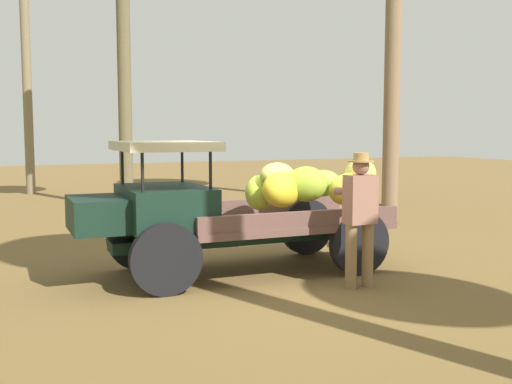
{
  "coord_description": "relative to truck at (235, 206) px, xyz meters",
  "views": [
    {
      "loc": [
        3.39,
        7.85,
        2.05
      ],
      "look_at": [
        -0.22,
        -0.14,
        1.16
      ],
      "focal_mm": 42.84,
      "sensor_mm": 36.0,
      "label": 1
    }
  ],
  "objects": [
    {
      "name": "ground_plane",
      "position": [
        -0.13,
        0.09,
        -0.97
      ],
      "size": [
        60.0,
        60.0,
        0.0
      ],
      "primitive_type": "plane",
      "color": "brown"
    },
    {
      "name": "farmer",
      "position": [
        -1.19,
        1.36,
        0.03
      ],
      "size": [
        0.53,
        0.46,
        1.76
      ],
      "rotation": [
        0.0,
        0.0,
        -1.55
      ],
      "color": "olive",
      "rests_on": "ground"
    },
    {
      "name": "wooden_crate",
      "position": [
        -2.74,
        -0.81,
        -0.73
      ],
      "size": [
        0.65,
        0.68,
        0.48
      ],
      "primitive_type": "cube",
      "rotation": [
        0.0,
        0.0,
        1.08
      ],
      "color": "olive",
      "rests_on": "ground"
    },
    {
      "name": "truck",
      "position": [
        0.0,
        0.0,
        0.0
      ],
      "size": [
        4.52,
        1.82,
        1.9
      ],
      "rotation": [
        0.0,
        0.0,
        -0.02
      ],
      "color": "black",
      "rests_on": "ground"
    }
  ]
}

